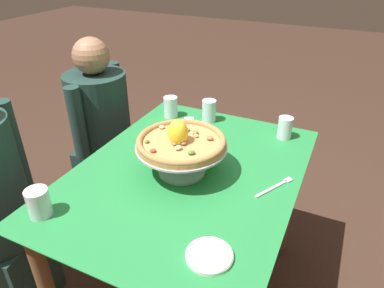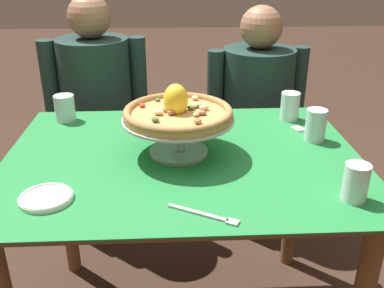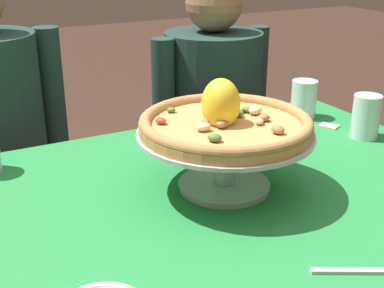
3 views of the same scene
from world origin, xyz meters
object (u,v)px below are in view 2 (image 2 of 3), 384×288
diner_left (99,124)px  water_glass_side_right (315,127)px  water_glass_front_right (356,184)px  dinner_fork (207,215)px  sugar_packet (298,129)px  water_glass_back_right (290,108)px  pizza_stand (178,130)px  side_plate (46,197)px  diner_right (255,123)px  pizza (178,112)px  water_glass_back_left (65,110)px

diner_left → water_glass_side_right: bearing=-36.7°
water_glass_front_right → diner_left: (-0.85, 1.05, -0.23)m
dinner_fork → sugar_packet: (0.39, 0.56, -0.00)m
water_glass_back_right → water_glass_front_right: bearing=-87.9°
pizza_stand → side_plate: bearing=-143.0°
water_glass_back_right → sugar_packet: 0.11m
side_plate → sugar_packet: size_ratio=2.93×
water_glass_front_right → water_glass_side_right: (0.02, 0.40, 0.00)m
water_glass_back_right → dinner_fork: 0.77m
water_glass_back_right → diner_right: bearing=94.7°
pizza_stand → pizza: size_ratio=1.03×
pizza → sugar_packet: bearing=22.0°
water_glass_back_left → diner_right: size_ratio=0.09×
water_glass_back_right → diner_left: (-0.83, 0.44, -0.23)m
water_glass_back_right → dinner_fork: bearing=-119.9°
water_glass_back_left → dinner_fork: water_glass_back_left is taller
water_glass_side_right → dinner_fork: water_glass_side_right is taller
pizza → water_glass_front_right: size_ratio=3.32×
water_glass_side_right → side_plate: 0.93m
dinner_fork → sugar_packet: bearing=55.0°
dinner_fork → water_glass_back_left: bearing=125.6°
water_glass_back_left → diner_right: bearing=26.7°
diner_left → sugar_packet: bearing=-32.9°
side_plate → dinner_fork: side_plate is taller
side_plate → sugar_packet: bearing=29.3°
pizza_stand → water_glass_back_left: size_ratio=3.54×
water_glass_back_left → water_glass_side_right: 0.96m
side_plate → sugar_packet: side_plate is taller
sugar_packet → diner_left: size_ratio=0.04×
dinner_fork → pizza_stand: bearing=99.6°
water_glass_back_right → water_glass_side_right: bearing=-79.7°
sugar_packet → diner_right: diner_right is taller
water_glass_front_right → diner_right: (-0.06, 1.07, -0.25)m
diner_right → water_glass_back_left: bearing=-153.3°
water_glass_side_right → side_plate: water_glass_side_right is taller
diner_right → pizza: bearing=-118.6°
pizza → water_glass_side_right: (0.49, 0.08, -0.10)m
pizza → water_glass_front_right: (0.47, -0.32, -0.10)m
water_glass_back_right → diner_left: bearing=152.1°
pizza_stand → water_glass_back_right: bearing=33.0°
diner_right → pizza_stand: bearing=-118.5°
dinner_fork → pizza: bearing=99.6°
pizza → diner_right: (0.41, 0.75, -0.35)m
water_glass_back_right → diner_left: 0.97m
pizza_stand → water_glass_side_right: (0.49, 0.08, -0.04)m
water_glass_back_left → sugar_packet: water_glass_back_left is taller
pizza → water_glass_back_left: size_ratio=3.42×
pizza_stand → water_glass_back_right: (0.45, 0.29, -0.04)m
water_glass_back_right → dinner_fork: (-0.38, -0.67, -0.04)m
pizza → diner_left: size_ratio=0.30×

